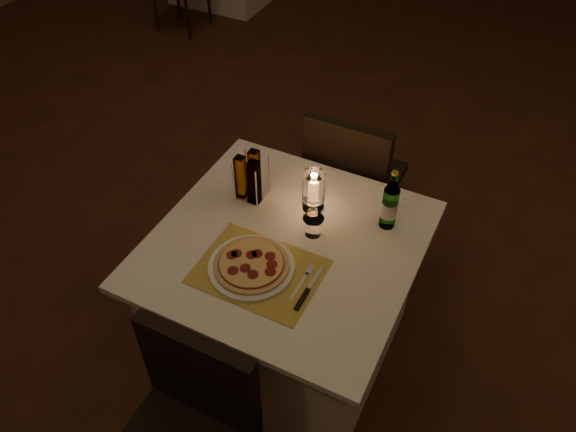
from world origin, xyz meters
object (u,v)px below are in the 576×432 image
at_px(main_table, 286,300).
at_px(chair_near, 188,423).
at_px(water_bottle, 390,204).
at_px(hurricane_candle, 314,188).
at_px(pizza, 251,264).
at_px(plate, 252,267).
at_px(tumbler, 313,226).
at_px(chair_far, 351,174).

distance_m(main_table, chair_near, 0.74).
relative_size(chair_near, water_bottle, 3.33).
height_order(main_table, hurricane_candle, hurricane_candle).
relative_size(chair_near, hurricane_candle, 5.07).
bearing_deg(main_table, water_bottle, 39.65).
distance_m(pizza, hurricane_candle, 0.42).
bearing_deg(pizza, main_table, 74.51).
bearing_deg(water_bottle, chair_near, -108.00).
bearing_deg(plate, tumbler, 64.71).
distance_m(main_table, tumbler, 0.42).
bearing_deg(pizza, hurricane_candle, 81.30).
height_order(chair_near, hurricane_candle, hurricane_candle).
distance_m(chair_far, plate, 0.92).
bearing_deg(chair_far, water_bottle, -54.86).
bearing_deg(main_table, chair_near, -90.00).
xyz_separation_m(main_table, plate, (-0.05, -0.18, 0.38)).
distance_m(plate, hurricane_candle, 0.42).
bearing_deg(chair_near, pizza, 95.33).
bearing_deg(main_table, pizza, -105.49).
height_order(water_bottle, hurricane_candle, water_bottle).
bearing_deg(water_bottle, tumbler, -143.83).
height_order(pizza, water_bottle, water_bottle).
bearing_deg(hurricane_candle, pizza, -98.70).
bearing_deg(chair_far, hurricane_candle, -88.59).
relative_size(plate, pizza, 1.14).
xyz_separation_m(chair_far, hurricane_candle, (0.01, -0.49, 0.29)).
relative_size(pizza, hurricane_candle, 1.58).
bearing_deg(chair_far, chair_near, -90.00).
bearing_deg(hurricane_candle, water_bottle, 7.19).
xyz_separation_m(main_table, chair_near, (0.00, -0.71, 0.18)).
bearing_deg(hurricane_candle, main_table, -93.07).
xyz_separation_m(tumbler, water_bottle, (0.24, 0.18, 0.07)).
relative_size(main_table, pizza, 3.57).
height_order(chair_far, water_bottle, water_bottle).
height_order(plate, pizza, pizza).
distance_m(plate, pizza, 0.02).
distance_m(tumbler, hurricane_candle, 0.16).
distance_m(main_table, plate, 0.42).
height_order(chair_far, tumbler, chair_far).
relative_size(main_table, chair_near, 1.11).
xyz_separation_m(pizza, tumbler, (0.13, 0.27, 0.01)).
bearing_deg(water_bottle, chair_far, 125.14).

